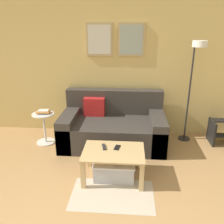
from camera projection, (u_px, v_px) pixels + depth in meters
name	position (u px, v px, depth m)	size (l,w,h in m)	color
wall_back	(105.00, 64.00, 4.23)	(5.60, 0.09, 2.55)	#D6B76B
area_rug	(112.00, 195.00, 2.88)	(1.00, 0.61, 0.01)	#C1B299
couch	(113.00, 127.00, 4.09)	(1.72, 0.98, 0.86)	#38332D
coffee_table	(113.00, 156.00, 3.11)	(0.80, 0.56, 0.40)	tan
storage_bin	(114.00, 167.00, 3.22)	(0.55, 0.46, 0.25)	#B2B2B7
floor_lamp	(195.00, 68.00, 3.67)	(0.22, 0.49, 1.73)	black
side_table	(44.00, 125.00, 4.06)	(0.37, 0.37, 0.54)	silver
book_stack	(44.00, 112.00, 3.99)	(0.22, 0.17, 0.05)	#335199
remote_control	(104.00, 147.00, 3.16)	(0.04, 0.15, 0.02)	#232328
cell_phone	(117.00, 147.00, 3.16)	(0.07, 0.14, 0.01)	black
step_stool	(221.00, 131.00, 4.09)	(0.36, 0.37, 0.41)	black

